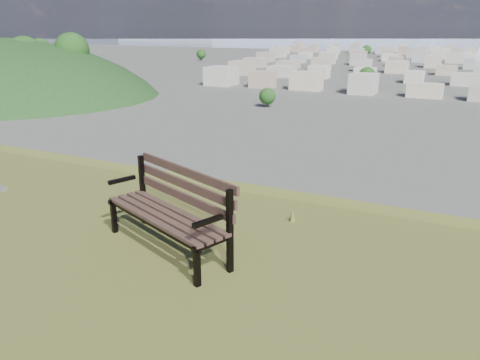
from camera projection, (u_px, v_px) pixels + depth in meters
The scene contains 5 objects.
park_bench at pixel (172, 206), 5.52m from camera, with size 1.95×1.25×0.98m.
city_blocks at pixel (470, 59), 347.36m from camera, with size 395.00×361.00×7.00m.
city_trees at pixel (422, 63), 293.77m from camera, with size 406.52×387.20×9.98m.
bay_water at pixel (477, 43), 778.92m from camera, with size 2400.00×700.00×0.12m, color #8A9BB0.
far_hills at pixel (454, 26), 1224.68m from camera, with size 2050.00×340.00×60.00m.
Camera 1 is at (4.38, -2.46, 27.58)m, focal length 35.00 mm.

